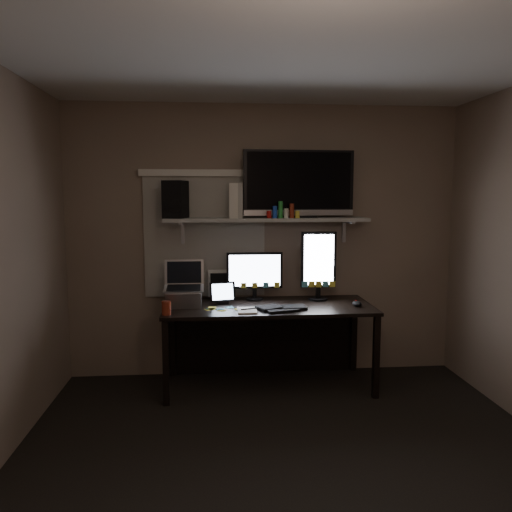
{
  "coord_description": "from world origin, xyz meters",
  "views": [
    {
      "loc": [
        -0.47,
        -2.8,
        1.68
      ],
      "look_at": [
        -0.12,
        1.25,
        1.18
      ],
      "focal_mm": 35.0,
      "sensor_mm": 36.0,
      "label": 1
    }
  ],
  "objects": [
    {
      "name": "game_console",
      "position": [
        -0.26,
        1.65,
        1.63
      ],
      "size": [
        0.15,
        0.27,
        0.3
      ],
      "primitive_type": "cube",
      "rotation": [
        0.0,
        0.0,
        -0.32
      ],
      "color": "silver",
      "rests_on": "wall_shelf"
    },
    {
      "name": "tablet",
      "position": [
        -0.4,
        1.51,
        0.83
      ],
      "size": [
        0.24,
        0.14,
        0.2
      ],
      "primitive_type": "cube",
      "rotation": [
        0.0,
        0.0,
        0.23
      ],
      "color": "black",
      "rests_on": "desk"
    },
    {
      "name": "monitor_landscape",
      "position": [
        -0.1,
        1.66,
        0.95
      ],
      "size": [
        0.51,
        0.05,
        0.44
      ],
      "primitive_type": "cube",
      "rotation": [
        0.0,
        0.0,
        0.0
      ],
      "color": "black",
      "rests_on": "desk"
    },
    {
      "name": "floor",
      "position": [
        0.0,
        0.0,
        0.0
      ],
      "size": [
        3.6,
        3.6,
        0.0
      ],
      "primitive_type": "plane",
      "color": "black",
      "rests_on": "ground"
    },
    {
      "name": "file_sorter",
      "position": [
        -0.4,
        1.74,
        0.86
      ],
      "size": [
        0.21,
        0.1,
        0.26
      ],
      "primitive_type": "cube",
      "rotation": [
        0.0,
        0.0,
        0.05
      ],
      "color": "black",
      "rests_on": "desk"
    },
    {
      "name": "mouse",
      "position": [
        0.76,
        1.32,
        0.75
      ],
      "size": [
        0.08,
        0.12,
        0.04
      ],
      "primitive_type": "ellipsoid",
      "rotation": [
        0.0,
        0.0,
        -0.0
      ],
      "color": "black",
      "rests_on": "desk"
    },
    {
      "name": "tv",
      "position": [
        0.29,
        1.64,
        1.78
      ],
      "size": [
        1.0,
        0.23,
        0.6
      ],
      "primitive_type": "cube",
      "rotation": [
        0.0,
        0.0,
        0.05
      ],
      "color": "black",
      "rests_on": "wall_shelf"
    },
    {
      "name": "wall_shelf",
      "position": [
        0.0,
        1.62,
        1.46
      ],
      "size": [
        1.8,
        0.35,
        0.03
      ],
      "primitive_type": "cube",
      "color": "#A1A19D",
      "rests_on": "back_wall"
    },
    {
      "name": "window_blinds",
      "position": [
        -0.55,
        1.79,
        1.3
      ],
      "size": [
        1.1,
        0.02,
        1.1
      ],
      "primitive_type": "cube",
      "color": "#BBB6A8",
      "rests_on": "back_wall"
    },
    {
      "name": "back_wall",
      "position": [
        0.0,
        1.8,
        1.25
      ],
      "size": [
        3.6,
        0.0,
        3.6
      ],
      "primitive_type": "plane",
      "rotation": [
        1.57,
        0.0,
        0.0
      ],
      "color": "#746253",
      "rests_on": "floor"
    },
    {
      "name": "keyboard",
      "position": [
        0.09,
        1.27,
        0.74
      ],
      "size": [
        0.44,
        0.27,
        0.03
      ],
      "primitive_type": "cube",
      "rotation": [
        0.0,
        0.0,
        0.27
      ],
      "color": "black",
      "rests_on": "desk"
    },
    {
      "name": "ceiling",
      "position": [
        0.0,
        0.0,
        2.5
      ],
      "size": [
        3.6,
        3.6,
        0.0
      ],
      "primitive_type": "plane",
      "rotation": [
        3.14,
        0.0,
        0.0
      ],
      "color": "silver",
      "rests_on": "back_wall"
    },
    {
      "name": "laptop",
      "position": [
        -0.73,
        1.45,
        0.92
      ],
      "size": [
        0.34,
        0.28,
        0.38
      ],
      "primitive_type": "cube",
      "rotation": [
        0.0,
        0.0,
        0.0
      ],
      "color": "#AFAFB4",
      "rests_on": "desk"
    },
    {
      "name": "notepad",
      "position": [
        -0.2,
        1.21,
        0.74
      ],
      "size": [
        0.16,
        0.22,
        0.01
      ],
      "primitive_type": "cube",
      "rotation": [
        0.0,
        0.0,
        -0.01
      ],
      "color": "white",
      "rests_on": "desk"
    },
    {
      "name": "speaker",
      "position": [
        -0.8,
        1.64,
        1.64
      ],
      "size": [
        0.23,
        0.26,
        0.33
      ],
      "primitive_type": "cube",
      "rotation": [
        0.0,
        0.0,
        -0.27
      ],
      "color": "black",
      "rests_on": "wall_shelf"
    },
    {
      "name": "bottles",
      "position": [
        0.14,
        1.54,
        1.56
      ],
      "size": [
        0.25,
        0.08,
        0.16
      ],
      "primitive_type": null,
      "rotation": [
        0.0,
        0.0,
        -0.09
      ],
      "color": "#A50F0C",
      "rests_on": "wall_shelf"
    },
    {
      "name": "desk",
      "position": [
        0.0,
        1.55,
        0.55
      ],
      "size": [
        1.8,
        0.75,
        0.73
      ],
      "color": "black",
      "rests_on": "floor"
    },
    {
      "name": "monitor_portrait",
      "position": [
        0.48,
        1.61,
        1.05
      ],
      "size": [
        0.32,
        0.07,
        0.64
      ],
      "primitive_type": "cube",
      "rotation": [
        0.0,
        0.0,
        -0.03
      ],
      "color": "black",
      "rests_on": "desk"
    },
    {
      "name": "cup",
      "position": [
        -0.85,
        1.15,
        0.78
      ],
      "size": [
        0.09,
        0.09,
        0.11
      ],
      "primitive_type": "cylinder",
      "rotation": [
        0.0,
        0.0,
        -0.22
      ],
      "color": "maroon",
      "rests_on": "desk"
    },
    {
      "name": "sticky_notes",
      "position": [
        -0.38,
        1.32,
        0.73
      ],
      "size": [
        0.3,
        0.24,
        0.0
      ],
      "primitive_type": null,
      "rotation": [
        0.0,
        0.0,
        -0.11
      ],
      "color": "yellow",
      "rests_on": "desk"
    }
  ]
}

